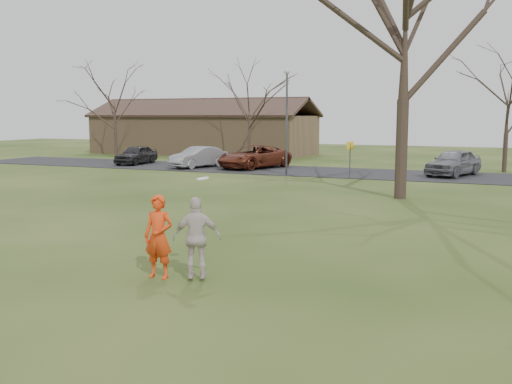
% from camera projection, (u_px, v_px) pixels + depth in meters
% --- Properties ---
extents(ground, '(120.00, 120.00, 0.00)m').
position_uv_depth(ground, '(180.00, 286.00, 12.23)').
color(ground, '#1E380F').
rests_on(ground, ground).
extents(parking_strip, '(62.00, 6.50, 0.04)m').
position_uv_depth(parking_strip, '(395.00, 175.00, 34.99)').
color(parking_strip, black).
rests_on(parking_strip, ground).
extents(player_defender, '(0.70, 0.48, 1.84)m').
position_uv_depth(player_defender, '(159.00, 237.00, 12.73)').
color(player_defender, '#E73D13').
rests_on(player_defender, ground).
extents(car_0, '(1.84, 4.10, 1.37)m').
position_uv_depth(car_0, '(136.00, 155.00, 42.27)').
color(car_0, '#262528').
rests_on(car_0, parking_strip).
extents(car_1, '(2.75, 4.51, 1.40)m').
position_uv_depth(car_1, '(198.00, 157.00, 39.58)').
color(car_1, gray).
rests_on(car_1, parking_strip).
extents(car_2, '(4.13, 5.98, 1.52)m').
position_uv_depth(car_2, '(254.00, 157.00, 39.05)').
color(car_2, '#5E2616').
rests_on(car_2, parking_strip).
extents(car_4, '(3.25, 4.94, 1.56)m').
position_uv_depth(car_4, '(454.00, 162.00, 34.14)').
color(car_4, slate).
rests_on(car_4, parking_strip).
extents(catching_play, '(1.11, 0.81, 2.17)m').
position_uv_depth(catching_play, '(197.00, 238.00, 12.46)').
color(catching_play, beige).
rests_on(catching_play, ground).
extents(building, '(20.60, 8.50, 5.14)m').
position_uv_depth(building, '(204.00, 133.00, 54.43)').
color(building, '#8C6D4C').
rests_on(building, ground).
extents(lamp_post, '(0.34, 0.34, 6.27)m').
position_uv_depth(lamp_post, '(287.00, 108.00, 34.55)').
color(lamp_post, '#47474C').
rests_on(lamp_post, ground).
extents(sign_yellow, '(0.35, 0.35, 2.08)m').
position_uv_depth(sign_yellow, '(350.00, 153.00, 32.86)').
color(sign_yellow, '#47474C').
rests_on(sign_yellow, ground).
extents(big_tree, '(9.00, 9.00, 14.00)m').
position_uv_depth(big_tree, '(405.00, 31.00, 24.19)').
color(big_tree, '#352821').
rests_on(big_tree, ground).
extents(small_tree_row, '(55.00, 5.90, 8.50)m').
position_uv_depth(small_tree_row, '(480.00, 110.00, 37.36)').
color(small_tree_row, '#352821').
rests_on(small_tree_row, ground).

